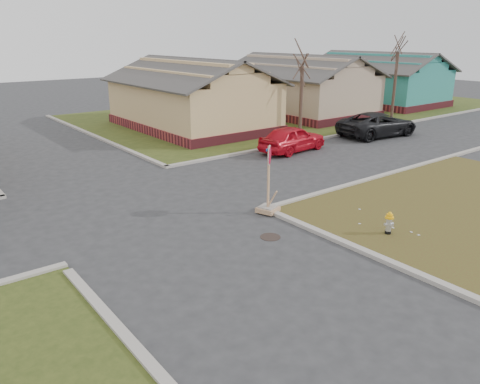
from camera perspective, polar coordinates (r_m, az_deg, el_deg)
ground at (r=13.86m, az=-4.58°, el=-7.10°), size 120.00×120.00×0.00m
verge_far_right at (r=40.93m, az=7.61°, el=9.98°), size 37.00×19.00×0.05m
curbs at (r=17.96m, az=-13.37°, el=-1.46°), size 80.00×40.00×0.12m
manhole at (r=14.71m, az=3.72°, el=-5.49°), size 0.64×0.64×0.01m
side_house_yellow at (r=32.02m, az=-5.95°, el=11.61°), size 7.60×11.60×4.70m
side_house_tan at (r=38.21m, az=7.19°, el=12.67°), size 7.60×11.60×4.70m
side_house_teal at (r=45.77m, az=16.40°, el=13.03°), size 7.60×11.60×4.70m
tree_mid_right at (r=29.58m, az=7.44°, el=10.92°), size 0.22×0.22×4.20m
tree_far_right at (r=37.42m, az=18.32°, el=12.16°), size 0.22×0.22×4.76m
fire_hydrant at (r=15.39m, az=17.71°, el=-3.46°), size 0.27×0.27×0.73m
stop_sign at (r=16.46m, az=3.46°, el=-0.69°), size 0.69×0.67×2.43m
red_sedan at (r=25.57m, az=6.41°, el=6.50°), size 4.32×2.13×1.42m
dark_pickup at (r=30.69m, az=16.44°, el=7.94°), size 5.58×3.03×1.49m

